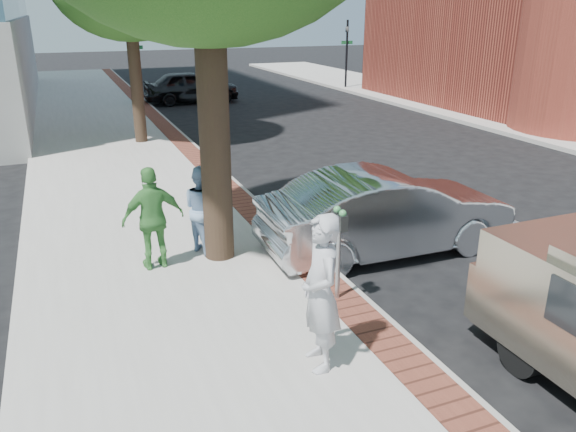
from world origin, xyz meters
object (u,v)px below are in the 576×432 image
person_officer (203,209)px  sedan_silver (387,212)px  person_gray (321,293)px  person_green (153,218)px  bg_car (191,87)px  parking_meter (339,235)px

person_officer → sedan_silver: bearing=-128.3°
person_gray → sedan_silver: bearing=143.6°
person_green → sedan_silver: person_green is taller
sedan_silver → bg_car: (0.75, 19.29, -0.00)m
person_gray → sedan_silver: (2.80, 3.00, -0.36)m
parking_meter → person_officer: (-1.42, 2.58, -0.25)m
parking_meter → person_gray: bearing=-124.3°
person_officer → person_green: person_green is taller
person_officer → parking_meter: bearing=-171.9°
bg_car → person_officer: bearing=168.8°
person_green → bg_car: 19.31m
parking_meter → bg_car: 21.01m
parking_meter → person_green: person_green is taller
person_gray → person_green: 3.88m
person_officer → person_gray: bearing=165.5°
person_officer → bg_car: (3.99, 18.27, -0.17)m
person_gray → bg_car: 22.58m
person_gray → sedan_silver: person_gray is taller
person_green → person_officer: bearing=-161.4°
person_green → bg_car: (4.93, 18.67, -0.26)m
parking_meter → person_officer: size_ratio=0.92×
bg_car → person_gray: bearing=172.1°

